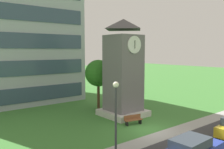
{
  "coord_description": "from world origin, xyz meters",
  "views": [
    {
      "loc": [
        -14.96,
        -13.71,
        6.85
      ],
      "look_at": [
        0.7,
        5.88,
        4.33
      ],
      "focal_mm": 38.25,
      "sensor_mm": 36.0,
      "label": 1
    }
  ],
  "objects_px": {
    "park_bench": "(133,120)",
    "tree_by_building": "(98,73)",
    "clock_tower": "(123,73)",
    "street_lamp": "(116,112)"
  },
  "relations": [
    {
      "from": "park_bench",
      "to": "tree_by_building",
      "type": "distance_m",
      "value": 8.15
    },
    {
      "from": "clock_tower",
      "to": "street_lamp",
      "type": "bearing_deg",
      "value": -133.79
    },
    {
      "from": "clock_tower",
      "to": "tree_by_building",
      "type": "distance_m",
      "value": 4.24
    },
    {
      "from": "tree_by_building",
      "to": "park_bench",
      "type": "bearing_deg",
      "value": -99.12
    },
    {
      "from": "park_bench",
      "to": "street_lamp",
      "type": "height_order",
      "value": "street_lamp"
    },
    {
      "from": "park_bench",
      "to": "tree_by_building",
      "type": "xyz_separation_m",
      "value": [
        1.15,
        7.16,
        3.72
      ]
    },
    {
      "from": "clock_tower",
      "to": "street_lamp",
      "type": "height_order",
      "value": "clock_tower"
    },
    {
      "from": "street_lamp",
      "to": "park_bench",
      "type": "bearing_deg",
      "value": 38.29
    },
    {
      "from": "street_lamp",
      "to": "tree_by_building",
      "type": "relative_size",
      "value": 0.87
    },
    {
      "from": "park_bench",
      "to": "tree_by_building",
      "type": "bearing_deg",
      "value": 80.88
    }
  ]
}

